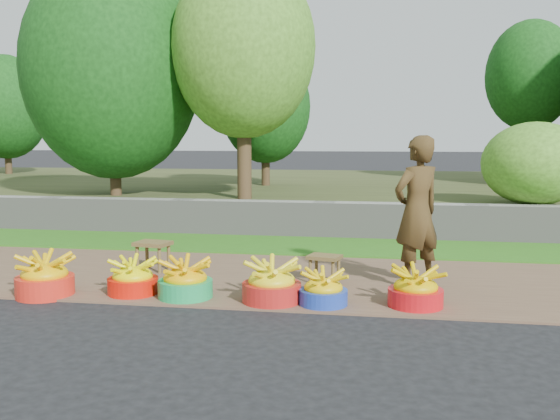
% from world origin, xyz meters
% --- Properties ---
extents(ground_plane, '(120.00, 120.00, 0.00)m').
position_xyz_m(ground_plane, '(0.00, 0.00, 0.00)').
color(ground_plane, black).
rests_on(ground_plane, ground).
extents(dirt_shoulder, '(80.00, 2.50, 0.02)m').
position_xyz_m(dirt_shoulder, '(0.00, 1.25, 0.01)').
color(dirt_shoulder, brown).
rests_on(dirt_shoulder, ground).
extents(grass_verge, '(80.00, 1.50, 0.04)m').
position_xyz_m(grass_verge, '(0.00, 3.25, 0.02)').
color(grass_verge, '#2D6D18').
rests_on(grass_verge, ground).
extents(retaining_wall, '(80.00, 0.35, 0.55)m').
position_xyz_m(retaining_wall, '(0.00, 4.10, 0.28)').
color(retaining_wall, gray).
rests_on(retaining_wall, ground).
extents(earth_bank, '(80.00, 10.00, 0.50)m').
position_xyz_m(earth_bank, '(0.00, 9.00, 0.25)').
color(earth_bank, '#3A421E').
rests_on(earth_bank, ground).
extents(vegetation, '(29.68, 8.20, 4.13)m').
position_xyz_m(vegetation, '(3.93, 7.36, 2.51)').
color(vegetation, '#3F2F1B').
rests_on(vegetation, earth_bank).
extents(basin_a, '(0.55, 0.55, 0.41)m').
position_xyz_m(basin_a, '(-2.32, 0.17, 0.18)').
color(basin_a, red).
rests_on(basin_a, ground).
extents(basin_b, '(0.49, 0.49, 0.36)m').
position_xyz_m(basin_b, '(-1.49, 0.35, 0.16)').
color(basin_b, red).
rests_on(basin_b, ground).
extents(basin_c, '(0.52, 0.52, 0.39)m').
position_xyz_m(basin_c, '(-0.95, 0.29, 0.17)').
color(basin_c, '#199C4F').
rests_on(basin_c, ground).
extents(basin_d, '(0.55, 0.55, 0.41)m').
position_xyz_m(basin_d, '(-0.11, 0.28, 0.18)').
color(basin_d, red).
rests_on(basin_d, ground).
extents(basin_e, '(0.44, 0.44, 0.33)m').
position_xyz_m(basin_e, '(0.37, 0.26, 0.15)').
color(basin_e, '#1C39A3').
rests_on(basin_e, ground).
extents(basin_f, '(0.49, 0.49, 0.37)m').
position_xyz_m(basin_f, '(1.19, 0.34, 0.17)').
color(basin_f, red).
rests_on(basin_f, ground).
extents(stool_left, '(0.42, 0.35, 0.33)m').
position_xyz_m(stool_left, '(-1.68, 1.37, 0.28)').
color(stool_left, brown).
rests_on(stool_left, dirt_shoulder).
extents(stool_right, '(0.38, 0.33, 0.29)m').
position_xyz_m(stool_right, '(0.30, 1.12, 0.25)').
color(stool_right, brown).
rests_on(stool_right, dirt_shoulder).
extents(vendor_woman, '(0.66, 0.64, 1.53)m').
position_xyz_m(vendor_woman, '(1.22, 1.11, 0.78)').
color(vendor_woman, black).
rests_on(vendor_woman, dirt_shoulder).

